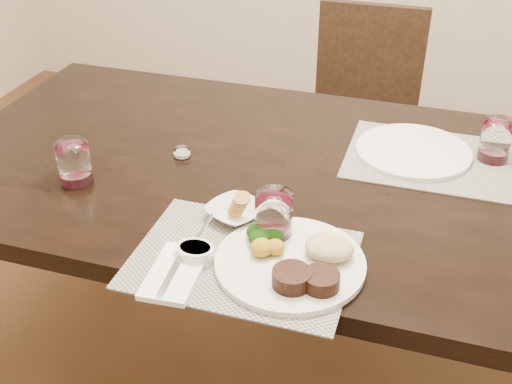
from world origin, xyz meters
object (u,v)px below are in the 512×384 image
(steak_knife, at_px, (298,292))
(far_plate, at_px, (413,151))
(dinner_plate, at_px, (297,261))
(cracker_bowl, at_px, (235,211))
(chair_far, at_px, (362,111))
(wine_glass_near, at_px, (274,219))

(steak_knife, distance_m, far_plate, 0.67)
(steak_knife, bearing_deg, dinner_plate, 122.38)
(dinner_plate, distance_m, far_plate, 0.60)
(steak_knife, relative_size, cracker_bowl, 1.26)
(chair_far, bearing_deg, steak_knife, -86.45)
(chair_far, height_order, dinner_plate, chair_far)
(steak_knife, xyz_separation_m, cracker_bowl, (-0.20, 0.21, 0.01))
(dinner_plate, distance_m, cracker_bowl, 0.22)
(chair_far, height_order, steak_knife, chair_far)
(chair_far, xyz_separation_m, wine_glass_near, (-0.01, -1.24, 0.30))
(chair_far, height_order, far_plate, chair_far)
(dinner_plate, distance_m, steak_knife, 0.08)
(dinner_plate, bearing_deg, wine_glass_near, 120.67)
(wine_glass_near, height_order, far_plate, wine_glass_near)
(chair_far, xyz_separation_m, steak_knife, (0.09, -1.40, 0.26))
(dinner_plate, bearing_deg, steak_knife, -84.42)
(chair_far, distance_m, far_plate, 0.84)
(dinner_plate, bearing_deg, cracker_bowl, 132.80)
(cracker_bowl, relative_size, wine_glass_near, 1.45)
(dinner_plate, relative_size, steak_knife, 1.52)
(steak_knife, relative_size, wine_glass_near, 1.83)
(far_plate, bearing_deg, cracker_bowl, -129.77)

